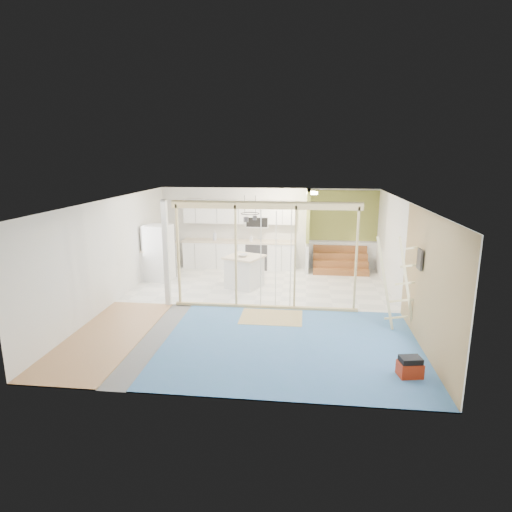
# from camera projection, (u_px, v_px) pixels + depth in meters

# --- Properties ---
(room) EXTENTS (7.01, 8.01, 2.61)m
(room) POSITION_uv_depth(u_px,v_px,m) (253.00, 256.00, 10.07)
(room) COLOR slate
(room) RESTS_ON ground
(floor_overlays) EXTENTS (7.00, 8.00, 0.03)m
(floor_overlays) POSITION_uv_depth(u_px,v_px,m) (256.00, 307.00, 10.41)
(floor_overlays) COLOR silver
(floor_overlays) RESTS_ON room
(stud_frame) EXTENTS (4.66, 0.14, 2.60)m
(stud_frame) POSITION_uv_depth(u_px,v_px,m) (241.00, 243.00, 10.03)
(stud_frame) COLOR #CDBD7D
(stud_frame) RESTS_ON room
(base_cabinets) EXTENTS (4.45, 2.24, 0.93)m
(base_cabinets) POSITION_uv_depth(u_px,v_px,m) (216.00, 256.00, 13.69)
(base_cabinets) COLOR white
(base_cabinets) RESTS_ON room
(upper_cabinets) EXTENTS (3.60, 0.41, 0.85)m
(upper_cabinets) POSITION_uv_depth(u_px,v_px,m) (241.00, 213.00, 13.73)
(upper_cabinets) COLOR white
(upper_cabinets) RESTS_ON room
(green_partition) EXTENTS (2.25, 1.51, 2.60)m
(green_partition) POSITION_uv_depth(u_px,v_px,m) (331.00, 242.00, 13.46)
(green_partition) COLOR olive
(green_partition) RESTS_ON room
(pot_rack) EXTENTS (0.52, 0.52, 0.72)m
(pot_rack) POSITION_uv_depth(u_px,v_px,m) (250.00, 216.00, 11.77)
(pot_rack) COLOR black
(pot_rack) RESTS_ON room
(sheathing_panel) EXTENTS (0.02, 4.00, 2.60)m
(sheathing_panel) POSITION_uv_depth(u_px,v_px,m) (429.00, 286.00, 7.75)
(sheathing_panel) COLOR tan
(sheathing_panel) RESTS_ON room
(electrical_panel) EXTENTS (0.04, 0.30, 0.40)m
(electrical_panel) POSITION_uv_depth(u_px,v_px,m) (420.00, 259.00, 8.25)
(electrical_panel) COLOR #38383D
(electrical_panel) RESTS_ON room
(ceiling_light) EXTENTS (0.32, 0.32, 0.08)m
(ceiling_light) POSITION_uv_depth(u_px,v_px,m) (312.00, 193.00, 12.53)
(ceiling_light) COLOR #FFEABF
(ceiling_light) RESTS_ON room
(fridge) EXTENTS (0.83, 0.81, 1.65)m
(fridge) POSITION_uv_depth(u_px,v_px,m) (159.00, 253.00, 12.51)
(fridge) COLOR white
(fridge) RESTS_ON room
(island) EXTENTS (1.21, 1.21, 0.90)m
(island) POSITION_uv_depth(u_px,v_px,m) (244.00, 272.00, 11.89)
(island) COLOR silver
(island) RESTS_ON room
(bowl) EXTENTS (0.30, 0.30, 0.07)m
(bowl) POSITION_uv_depth(u_px,v_px,m) (243.00, 255.00, 11.72)
(bowl) COLOR beige
(bowl) RESTS_ON island
(soap_bottle_a) EXTENTS (0.14, 0.14, 0.33)m
(soap_bottle_a) POSITION_uv_depth(u_px,v_px,m) (215.00, 235.00, 13.82)
(soap_bottle_a) COLOR silver
(soap_bottle_a) RESTS_ON base_cabinets
(soap_bottle_b) EXTENTS (0.12, 0.12, 0.21)m
(soap_bottle_b) POSITION_uv_depth(u_px,v_px,m) (251.00, 238.00, 13.70)
(soap_bottle_b) COLOR silver
(soap_bottle_b) RESTS_ON base_cabinets
(toolbox) EXTENTS (0.43, 0.35, 0.36)m
(toolbox) POSITION_uv_depth(u_px,v_px,m) (410.00, 368.00, 7.09)
(toolbox) COLOR maroon
(toolbox) RESTS_ON room
(ladder) EXTENTS (1.07, 0.13, 1.99)m
(ladder) POSITION_uv_depth(u_px,v_px,m) (399.00, 284.00, 8.84)
(ladder) COLOR beige
(ladder) RESTS_ON room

